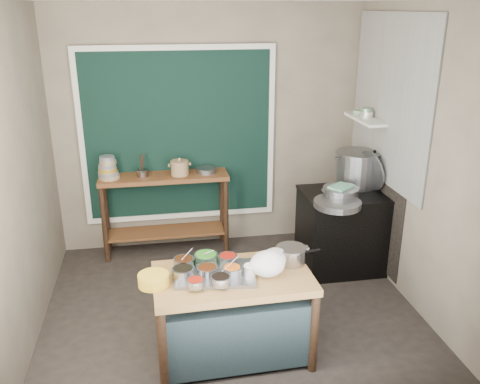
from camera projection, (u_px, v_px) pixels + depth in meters
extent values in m
cube|color=#2B2521|center=(230.00, 305.00, 4.98)|extent=(3.50, 3.00, 0.02)
cube|color=#766C5A|center=(209.00, 130.00, 5.89)|extent=(3.50, 0.02, 2.80)
cube|color=#766C5A|center=(19.00, 179.00, 4.20)|extent=(0.02, 3.00, 2.80)
cube|color=#766C5A|center=(413.00, 158.00, 4.78)|extent=(0.02, 3.00, 2.80)
cube|color=black|center=(179.00, 136.00, 5.81)|extent=(2.10, 0.02, 1.90)
cube|color=#B2B2AA|center=(389.00, 101.00, 5.13)|extent=(0.02, 1.70, 1.70)
cube|color=black|center=(375.00, 203.00, 5.62)|extent=(0.01, 1.30, 1.30)
cube|color=beige|center=(366.00, 119.00, 5.47)|extent=(0.22, 0.70, 0.03)
cube|color=olive|center=(233.00, 316.00, 4.14)|extent=(1.27, 0.75, 0.75)
cube|color=brown|center=(166.00, 214.00, 5.90)|extent=(1.45, 0.40, 0.95)
cube|color=black|center=(343.00, 232.00, 5.56)|extent=(0.90, 0.68, 0.85)
cube|color=black|center=(346.00, 194.00, 5.41)|extent=(0.92, 0.69, 0.03)
cube|color=gray|center=(215.00, 273.00, 4.00)|extent=(0.67, 0.52, 0.03)
cylinder|color=gray|center=(184.00, 262.00, 4.08)|extent=(0.17, 0.17, 0.07)
cylinder|color=gray|center=(228.00, 259.00, 4.14)|extent=(0.15, 0.15, 0.06)
cylinder|color=gray|center=(196.00, 283.00, 3.78)|extent=(0.14, 0.14, 0.06)
cylinder|color=gray|center=(220.00, 280.00, 3.82)|extent=(0.15, 0.15, 0.06)
cylinder|color=silver|center=(251.00, 269.00, 3.99)|extent=(0.13, 0.13, 0.06)
cylinder|color=gray|center=(232.00, 271.00, 3.95)|extent=(0.15, 0.15, 0.06)
cylinder|color=gray|center=(207.00, 271.00, 3.94)|extent=(0.17, 0.17, 0.07)
cylinder|color=gray|center=(206.00, 258.00, 4.13)|extent=(0.19, 0.19, 0.08)
cylinder|color=gray|center=(183.00, 272.00, 3.93)|extent=(0.18, 0.18, 0.07)
cylinder|color=gold|center=(154.00, 280.00, 3.85)|extent=(0.30, 0.30, 0.09)
ellipsoid|color=white|center=(268.00, 264.00, 3.97)|extent=(0.32, 0.28, 0.21)
ellipsoid|color=white|center=(275.00, 257.00, 4.12)|extent=(0.26, 0.25, 0.16)
cylinder|color=tan|center=(109.00, 177.00, 5.61)|extent=(0.23, 0.23, 0.04)
cylinder|color=gray|center=(109.00, 173.00, 5.60)|extent=(0.22, 0.22, 0.04)
cylinder|color=gold|center=(108.00, 169.00, 5.58)|extent=(0.20, 0.20, 0.04)
cylinder|color=gray|center=(108.00, 166.00, 5.57)|extent=(0.19, 0.19, 0.04)
cylinder|color=tan|center=(108.00, 162.00, 5.55)|extent=(0.18, 0.18, 0.04)
cylinder|color=gray|center=(107.00, 158.00, 5.54)|extent=(0.16, 0.16, 0.04)
cylinder|color=gray|center=(143.00, 173.00, 5.69)|extent=(0.16, 0.16, 0.08)
cylinder|color=gray|center=(206.00, 170.00, 5.82)|extent=(0.27, 0.27, 0.06)
cylinder|color=gray|center=(371.00, 170.00, 5.43)|extent=(0.19, 0.46, 0.44)
cube|color=#61AB7F|center=(341.00, 187.00, 5.19)|extent=(0.29, 0.28, 0.02)
cylinder|color=gray|center=(337.00, 204.00, 5.02)|extent=(0.61, 0.61, 0.06)
cylinder|color=silver|center=(366.00, 116.00, 5.46)|extent=(0.13, 0.13, 0.04)
cylinder|color=silver|center=(366.00, 113.00, 5.44)|extent=(0.12, 0.12, 0.04)
cylinder|color=gray|center=(367.00, 110.00, 5.43)|extent=(0.11, 0.11, 0.04)
cylinder|color=gray|center=(359.00, 112.00, 5.63)|extent=(0.17, 0.17, 0.05)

